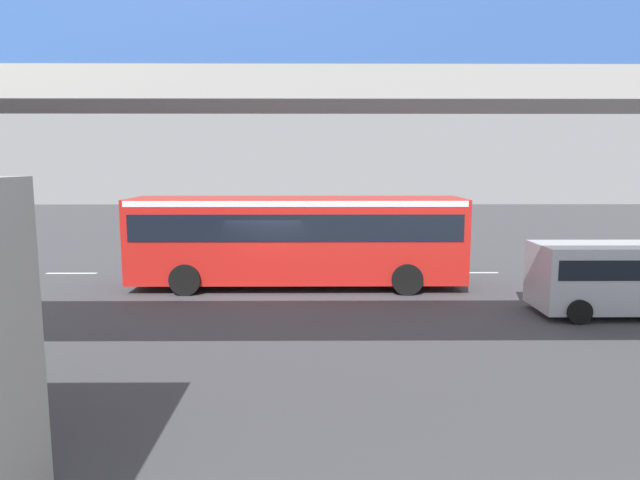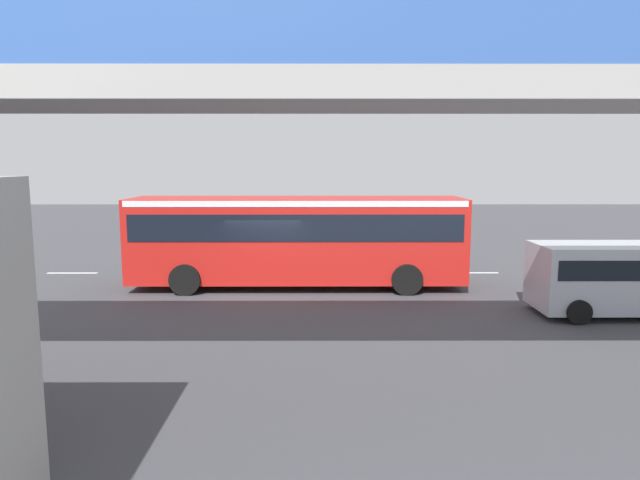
# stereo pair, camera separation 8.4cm
# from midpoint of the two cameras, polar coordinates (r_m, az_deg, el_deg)

# --- Properties ---
(ground) EXTENTS (80.00, 80.00, 0.00)m
(ground) POSITION_cam_midpoint_polar(r_m,az_deg,el_deg) (19.36, -5.66, -5.15)
(ground) COLOR #424247
(city_bus) EXTENTS (11.54, 2.85, 3.15)m
(city_bus) POSITION_cam_midpoint_polar(r_m,az_deg,el_deg) (19.58, -2.47, 0.62)
(city_bus) COLOR red
(city_bus) RESTS_ON ground
(parked_van) EXTENTS (4.80, 2.17, 2.05)m
(parked_van) POSITION_cam_midpoint_polar(r_m,az_deg,el_deg) (18.22, 28.17, -3.10)
(parked_van) COLOR #B7BCC6
(parked_van) RESTS_ON ground
(traffic_sign) EXTENTS (0.08, 0.60, 2.80)m
(traffic_sign) POSITION_cam_midpoint_polar(r_m,az_deg,el_deg) (22.65, 2.71, 1.63)
(traffic_sign) COLOR slate
(traffic_sign) RESTS_ON ground
(lane_dash_leftmost) EXTENTS (2.00, 0.20, 0.01)m
(lane_dash_leftmost) POSITION_cam_midpoint_polar(r_m,az_deg,el_deg) (23.15, 15.24, -3.23)
(lane_dash_leftmost) COLOR silver
(lane_dash_leftmost) RESTS_ON ground
(lane_dash_left) EXTENTS (2.00, 0.20, 0.01)m
(lane_dash_left) POSITION_cam_midpoint_polar(r_m,az_deg,el_deg) (22.40, 5.33, -3.35)
(lane_dash_left) COLOR silver
(lane_dash_left) RESTS_ON ground
(lane_dash_centre) EXTENTS (2.00, 0.20, 0.01)m
(lane_dash_centre) POSITION_cam_midpoint_polar(r_m,az_deg,el_deg) (22.36, -4.94, -3.37)
(lane_dash_centre) COLOR silver
(lane_dash_centre) RESTS_ON ground
(lane_dash_right) EXTENTS (2.00, 0.20, 0.01)m
(lane_dash_right) POSITION_cam_midpoint_polar(r_m,az_deg,el_deg) (23.03, -14.93, -3.28)
(lane_dash_right) COLOR silver
(lane_dash_right) RESTS_ON ground
(lane_dash_rightmost) EXTENTS (2.00, 0.20, 0.01)m
(lane_dash_rightmost) POSITION_cam_midpoint_polar(r_m,az_deg,el_deg) (24.34, -24.10, -3.11)
(lane_dash_rightmost) COLOR silver
(lane_dash_rightmost) RESTS_ON ground
(pedestrian_overpass) EXTENTS (30.29, 2.60, 6.90)m
(pedestrian_overpass) POSITION_cam_midpoint_polar(r_m,az_deg,el_deg) (9.97, -10.88, 12.39)
(pedestrian_overpass) COLOR #9E9E99
(pedestrian_overpass) RESTS_ON ground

